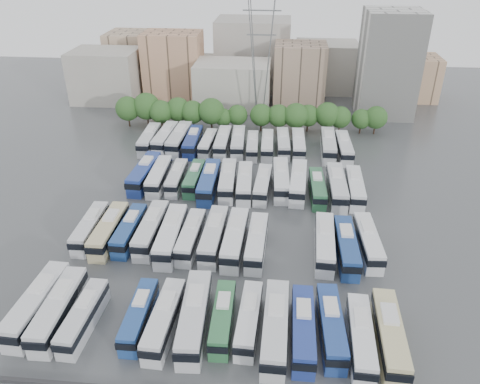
# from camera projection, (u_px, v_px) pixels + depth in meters

# --- Properties ---
(ground) EXTENTS (220.00, 220.00, 0.00)m
(ground) POSITION_uv_depth(u_px,v_px,m) (230.00, 225.00, 77.42)
(ground) COLOR #424447
(ground) RESTS_ON ground
(tree_line) EXTENTS (65.41, 7.86, 8.38)m
(tree_line) POSITION_uv_depth(u_px,v_px,m) (239.00, 113.00, 112.09)
(tree_line) COLOR black
(tree_line) RESTS_ON ground
(city_buildings) EXTENTS (102.00, 35.00, 20.00)m
(city_buildings) POSITION_uv_depth(u_px,v_px,m) (232.00, 67.00, 136.66)
(city_buildings) COLOR #9E998E
(city_buildings) RESTS_ON ground
(apartment_tower) EXTENTS (14.00, 14.00, 26.00)m
(apartment_tower) POSITION_uv_depth(u_px,v_px,m) (388.00, 64.00, 118.63)
(apartment_tower) COLOR silver
(apartment_tower) RESTS_ON ground
(electricity_pylon) EXTENTS (9.00, 6.91, 33.83)m
(electricity_pylon) POSITION_uv_depth(u_px,v_px,m) (261.00, 45.00, 111.60)
(electricity_pylon) COLOR slate
(electricity_pylon) RESTS_ON ground
(bus_r0_s0) EXTENTS (3.36, 13.25, 4.13)m
(bus_r0_s0) POSITION_uv_depth(u_px,v_px,m) (37.00, 304.00, 58.03)
(bus_r0_s0) COLOR silver
(bus_r0_s0) RESTS_ON ground
(bus_r0_s1) EXTENTS (3.02, 12.85, 4.02)m
(bus_r0_s1) POSITION_uv_depth(u_px,v_px,m) (59.00, 309.00, 57.30)
(bus_r0_s1) COLOR silver
(bus_r0_s1) RESTS_ON ground
(bus_r0_s2) EXTENTS (2.77, 11.23, 3.50)m
(bus_r0_s2) POSITION_uv_depth(u_px,v_px,m) (83.00, 317.00, 56.54)
(bus_r0_s2) COLOR silver
(bus_r0_s2) RESTS_ON ground
(bus_r0_s4) EXTENTS (2.46, 10.86, 3.40)m
(bus_r0_s4) POSITION_uv_depth(u_px,v_px,m) (139.00, 315.00, 56.81)
(bus_r0_s4) COLOR navy
(bus_r0_s4) RESTS_ON ground
(bus_r0_s5) EXTENTS (3.06, 11.99, 3.73)m
(bus_r0_s5) POSITION_uv_depth(u_px,v_px,m) (164.00, 319.00, 55.98)
(bus_r0_s5) COLOR silver
(bus_r0_s5) RESTS_ON ground
(bus_r0_s6) EXTENTS (3.64, 13.62, 4.23)m
(bus_r0_s6) POSITION_uv_depth(u_px,v_px,m) (194.00, 316.00, 56.07)
(bus_r0_s6) COLOR silver
(bus_r0_s6) RESTS_ON ground
(bus_r0_s7) EXTENTS (2.62, 10.93, 3.41)m
(bus_r0_s7) POSITION_uv_depth(u_px,v_px,m) (223.00, 318.00, 56.43)
(bus_r0_s7) COLOR #2F6F41
(bus_r0_s7) RESTS_ON ground
(bus_r0_s8) EXTENTS (2.83, 11.14, 3.47)m
(bus_r0_s8) POSITION_uv_depth(u_px,v_px,m) (249.00, 319.00, 56.19)
(bus_r0_s8) COLOR silver
(bus_r0_s8) RESTS_ON ground
(bus_r0_s9) EXTENTS (3.10, 13.23, 4.14)m
(bus_r0_s9) POSITION_uv_depth(u_px,v_px,m) (275.00, 327.00, 54.66)
(bus_r0_s9) COLOR silver
(bus_r0_s9) RESTS_ON ground
(bus_r0_s10) EXTENTS (2.66, 12.11, 3.80)m
(bus_r0_s10) POSITION_uv_depth(u_px,v_px,m) (303.00, 328.00, 54.65)
(bus_r0_s10) COLOR navy
(bus_r0_s10) RESTS_ON ground
(bus_r0_s11) EXTENTS (3.08, 12.01, 3.74)m
(bus_r0_s11) POSITION_uv_depth(u_px,v_px,m) (331.00, 326.00, 55.04)
(bus_r0_s11) COLOR navy
(bus_r0_s11) RESTS_ON ground
(bus_r0_s12) EXTENTS (3.02, 11.90, 3.70)m
(bus_r0_s12) POSITION_uv_depth(u_px,v_px,m) (361.00, 337.00, 53.50)
(bus_r0_s12) COLOR silver
(bus_r0_s12) RESTS_ON ground
(bus_r0_s13) EXTENTS (3.14, 12.77, 3.98)m
(bus_r0_s13) POSITION_uv_depth(u_px,v_px,m) (389.00, 335.00, 53.60)
(bus_r0_s13) COLOR #CAC08B
(bus_r0_s13) RESTS_ON ground
(bus_r1_s0) EXTENTS (2.78, 11.72, 3.66)m
(bus_r1_s0) POSITION_uv_depth(u_px,v_px,m) (90.00, 228.00, 73.36)
(bus_r1_s0) COLOR silver
(bus_r1_s0) RESTS_ON ground
(bus_r1_s1) EXTENTS (2.73, 12.48, 3.92)m
(bus_r1_s1) POSITION_uv_depth(u_px,v_px,m) (109.00, 230.00, 72.55)
(bus_r1_s1) COLOR #C7BA89
(bus_r1_s1) RESTS_ON ground
(bus_r1_s2) EXTENTS (2.76, 11.68, 3.65)m
(bus_r1_s2) POSITION_uv_depth(u_px,v_px,m) (130.00, 230.00, 72.82)
(bus_r1_s2) COLOR navy
(bus_r1_s2) RESTS_ON ground
(bus_r1_s3) EXTENTS (2.93, 12.82, 4.01)m
(bus_r1_s3) POSITION_uv_depth(u_px,v_px,m) (151.00, 229.00, 72.69)
(bus_r1_s3) COLOR silver
(bus_r1_s3) RESTS_ON ground
(bus_r1_s4) EXTENTS (3.12, 13.31, 4.16)m
(bus_r1_s4) POSITION_uv_depth(u_px,v_px,m) (171.00, 235.00, 71.18)
(bus_r1_s4) COLOR white
(bus_r1_s4) RESTS_ON ground
(bus_r1_s5) EXTENTS (2.93, 11.83, 3.69)m
(bus_r1_s5) POSITION_uv_depth(u_px,v_px,m) (191.00, 236.00, 71.27)
(bus_r1_s5) COLOR silver
(bus_r1_s5) RESTS_ON ground
(bus_r1_s6) EXTENTS (3.13, 12.89, 4.02)m
(bus_r1_s6) POSITION_uv_depth(u_px,v_px,m) (214.00, 236.00, 71.15)
(bus_r1_s6) COLOR silver
(bus_r1_s6) RESTS_ON ground
(bus_r1_s7) EXTENTS (3.22, 13.09, 4.08)m
(bus_r1_s7) POSITION_uv_depth(u_px,v_px,m) (235.00, 239.00, 70.40)
(bus_r1_s7) COLOR silver
(bus_r1_s7) RESTS_ON ground
(bus_r1_s8) EXTENTS (2.97, 12.24, 3.82)m
(bus_r1_s8) POSITION_uv_depth(u_px,v_px,m) (257.00, 242.00, 69.88)
(bus_r1_s8) COLOR silver
(bus_r1_s8) RESTS_ON ground
(bus_r1_s11) EXTENTS (3.30, 12.71, 3.96)m
(bus_r1_s11) POSITION_uv_depth(u_px,v_px,m) (325.00, 243.00, 69.51)
(bus_r1_s11) COLOR silver
(bus_r1_s11) RESTS_ON ground
(bus_r1_s12) EXTENTS (2.93, 12.51, 3.91)m
(bus_r1_s12) POSITION_uv_depth(u_px,v_px,m) (346.00, 246.00, 68.79)
(bus_r1_s12) COLOR navy
(bus_r1_s12) RESTS_ON ground
(bus_r1_s13) EXTENTS (3.26, 12.23, 3.80)m
(bus_r1_s13) POSITION_uv_depth(u_px,v_px,m) (368.00, 241.00, 69.97)
(bus_r1_s13) COLOR silver
(bus_r1_s13) RESTS_ON ground
(bus_r2_s1) EXTENTS (3.55, 13.44, 4.18)m
(bus_r2_s1) POSITION_uv_depth(u_px,v_px,m) (144.00, 173.00, 89.38)
(bus_r2_s1) COLOR navy
(bus_r2_s1) RESTS_ON ground
(bus_r2_s2) EXTENTS (3.01, 12.49, 3.90)m
(bus_r2_s2) POSITION_uv_depth(u_px,v_px,m) (159.00, 176.00, 88.59)
(bus_r2_s2) COLOR silver
(bus_r2_s2) RESTS_ON ground
(bus_r2_s3) EXTENTS (2.56, 11.26, 3.52)m
(bus_r2_s3) POSITION_uv_depth(u_px,v_px,m) (177.00, 177.00, 88.46)
(bus_r2_s3) COLOR silver
(bus_r2_s3) RESTS_ON ground
(bus_r2_s4) EXTENTS (2.61, 11.29, 3.53)m
(bus_r2_s4) POSITION_uv_depth(u_px,v_px,m) (194.00, 178.00, 88.24)
(bus_r2_s4) COLOR #2E6B45
(bus_r2_s4) RESTS_ON ground
(bus_r2_s5) EXTENTS (3.01, 13.22, 4.14)m
(bus_r2_s5) POSITION_uv_depth(u_px,v_px,m) (209.00, 181.00, 86.41)
(bus_r2_s5) COLOR navy
(bus_r2_s5) RESTS_ON ground
(bus_r2_s6) EXTENTS (3.39, 12.76, 3.97)m
(bus_r2_s6) POSITION_uv_depth(u_px,v_px,m) (228.00, 180.00, 87.06)
(bus_r2_s6) COLOR silver
(bus_r2_s6) RESTS_ON ground
(bus_r2_s7) EXTENTS (3.27, 12.41, 3.86)m
(bus_r2_s7) POSITION_uv_depth(u_px,v_px,m) (245.00, 183.00, 86.28)
(bus_r2_s7) COLOR silver
(bus_r2_s7) RESTS_ON ground
(bus_r2_s8) EXTENTS (3.08, 11.77, 3.66)m
(bus_r2_s8) POSITION_uv_depth(u_px,v_px,m) (263.00, 184.00, 85.99)
(bus_r2_s8) COLOR silver
(bus_r2_s8) RESTS_ON ground
(bus_r2_s9) EXTENTS (3.42, 13.15, 4.09)m
(bus_r2_s9) POSITION_uv_depth(u_px,v_px,m) (281.00, 179.00, 87.17)
(bus_r2_s9) COLOR silver
(bus_r2_s9) RESTS_ON ground
(bus_r2_s10) EXTENTS (3.53, 13.22, 4.11)m
(bus_r2_s10) POSITION_uv_depth(u_px,v_px,m) (298.00, 182.00, 86.30)
(bus_r2_s10) COLOR white
(bus_r2_s10) RESTS_ON ground
(bus_r2_s11) EXTENTS (2.91, 11.67, 3.64)m
(bus_r2_s11) POSITION_uv_depth(u_px,v_px,m) (317.00, 188.00, 84.74)
(bus_r2_s11) COLOR #2C6740
(bus_r2_s11) RESTS_ON ground
(bus_r2_s12) EXTENTS (3.09, 13.48, 4.22)m
(bus_r2_s12) POSITION_uv_depth(u_px,v_px,m) (337.00, 186.00, 84.69)
(bus_r2_s12) COLOR silver
(bus_r2_s12) RESTS_ON ground
(bus_r2_s13) EXTENTS (3.04, 12.54, 3.92)m
(bus_r2_s13) POSITION_uv_depth(u_px,v_px,m) (355.00, 187.00, 84.60)
(bus_r2_s13) COLOR silver
(bus_r2_s13) RESTS_ON ground
(bus_r3_s0) EXTENTS (3.08, 12.77, 3.99)m
(bus_r3_s0) POSITION_uv_depth(u_px,v_px,m) (149.00, 139.00, 104.22)
(bus_r3_s0) COLOR silver
(bus_r3_s0) RESTS_ON ground
(bus_r3_s1) EXTENTS (3.45, 13.27, 4.13)m
(bus_r3_s1) POSITION_uv_depth(u_px,v_px,m) (165.00, 138.00, 104.60)
(bus_r3_s1) COLOR silver
(bus_r3_s1) RESTS_ON ground
(bus_r3_s2) EXTENTS (3.47, 13.78, 4.29)m
(bus_r3_s2) POSITION_uv_depth(u_px,v_px,m) (179.00, 139.00, 103.95)
(bus_r3_s2) COLOR silver
(bus_r3_s2) RESTS_ON ground
(bus_r3_s3) EXTENTS (2.98, 12.64, 3.95)m
(bus_r3_s3) POSITION_uv_depth(u_px,v_px,m) (193.00, 141.00, 103.07)
(bus_r3_s3) COLOR navy
(bus_r3_s3) RESTS_ON ground
(bus_r3_s4) EXTENTS (2.87, 11.20, 3.49)m
(bus_r3_s4) POSITION_uv_depth(u_px,v_px,m) (208.00, 143.00, 102.86)
(bus_r3_s4) COLOR silver
(bus_r3_s4) RESTS_ON ground
(bus_r3_s5) EXTENTS (2.84, 12.48, 3.91)m
(bus_r3_s5) POSITION_uv_depth(u_px,v_px,m) (223.00, 142.00, 102.96)
(bus_r3_s5) COLOR silver
(bus_r3_s5) RESTS_ON ground
(bus_r3_s6) EXTENTS (3.39, 12.70, 3.95)m
(bus_r3_s6) POSITION_uv_depth(u_px,v_px,m) (238.00, 142.00, 102.86)
(bus_r3_s6) COLOR silver
(bus_r3_s6) RESTS_ON ground
(bus_r3_s7) EXTENTS (2.93, 11.26, 3.50)m
(bus_r3_s7) POSITION_uv_depth(u_px,v_px,m) (252.00, 146.00, 101.67)
(bus_r3_s7) COLOR silver
(bus_r3_s7) RESTS_ON ground
(bus_r3_s8) EXTENTS (2.83, 11.72, 3.66)m
(bus_r3_s8) POSITION_uv_depth(u_px,v_px,m) (267.00, 145.00, 101.87)
(bus_r3_s8) COLOR silver
(bus_r3_s8) RESTS_ON ground
(bus_r3_s9) EXTENTS (3.25, 12.16, 3.78)m
(bus_r3_s9) POSITION_uv_depth(u_px,v_px,m) (283.00, 143.00, 102.44)
(bus_r3_s9) COLOR silver
(bus_r3_s9) RESTS_ON ground
(bus_r3_s10) EXTENTS (2.90, 12.33, 3.85)m
(bus_r3_s10) POSITION_uv_depth(u_px,v_px,m) (298.00, 144.00, 101.87)
(bus_r3_s10) COLOR silver
(bus_r3_s10) RESTS_ON ground
(bus_r3_s12) EXTENTS (3.22, 13.44, 4.20)m
(bus_r3_s12) POSITION_uv_depth(u_px,v_px,m) (328.00, 145.00, 101.11)
(bus_r3_s12) COLOR silver
(bus_r3_s12) RESTS_ON ground
(bus_r3_s13) EXTENTS (3.05, 12.64, 3.95)m
(bus_r3_s13) POSITION_uv_depth(u_px,v_px,m) (344.00, 147.00, 100.26)
(bus_r3_s13) COLOR silver
(bus_r3_s13) RESTS_ON ground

